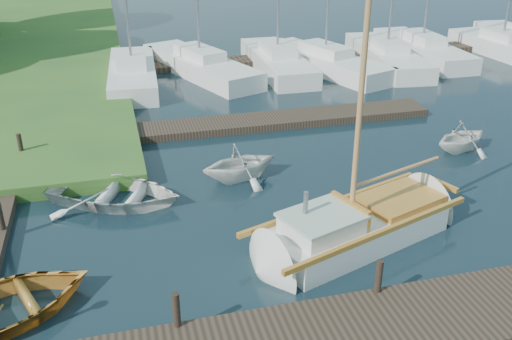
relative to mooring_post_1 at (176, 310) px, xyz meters
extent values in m
plane|color=black|center=(3.00, 5.00, -0.70)|extent=(160.00, 160.00, 0.00)
cube|color=black|center=(3.00, -1.00, -0.55)|extent=(18.00, 2.20, 0.30)
cube|color=black|center=(5.00, 11.50, -0.55)|extent=(14.00, 1.60, 0.30)
cube|color=black|center=(13.00, 21.00, -0.55)|extent=(30.00, 1.60, 0.30)
cylinder|color=black|center=(0.00, 0.00, 0.00)|extent=(0.16, 0.16, 0.80)
cylinder|color=black|center=(4.50, 0.00, 0.00)|extent=(0.16, 0.16, 0.80)
cylinder|color=black|center=(-4.00, 5.00, 0.00)|extent=(0.16, 0.16, 0.80)
cylinder|color=black|center=(-4.00, 10.00, 0.00)|extent=(0.16, 0.16, 0.80)
cube|color=silver|center=(5.07, 2.50, -0.47)|extent=(5.38, 3.54, 0.90)
cone|color=silver|center=(7.95, 3.51, -0.47)|extent=(1.87, 2.28, 1.96)
cone|color=silver|center=(2.28, 1.52, -0.47)|extent=(1.59, 2.18, 1.96)
cube|color=#9B5C1D|center=(4.76, 3.39, 0.04)|extent=(5.89, 2.16, 0.14)
cube|color=#9B5C1D|center=(5.38, 1.61, 0.04)|extent=(5.89, 2.16, 0.14)
cube|color=#9B5C1D|center=(8.28, 3.62, 0.04)|extent=(0.48, 1.08, 0.14)
cube|color=silver|center=(3.94, 2.10, 0.20)|extent=(2.16, 1.92, 0.44)
cube|color=#A9BEA8|center=(3.94, 2.10, 0.45)|extent=(2.29, 2.04, 0.08)
cube|color=#9B5C1D|center=(4.83, 2.42, 0.28)|extent=(0.58, 1.36, 0.60)
cylinder|color=slate|center=(3.55, 2.29, 0.78)|extent=(0.12, 0.12, 0.60)
cube|color=#9B5C1D|center=(6.58, 3.03, 0.08)|extent=(2.57, 2.14, 0.20)
cylinder|color=#A68342|center=(4.88, 2.43, 4.18)|extent=(0.14, 0.14, 8.40)
cylinder|color=#A68342|center=(6.39, 2.96, 0.98)|extent=(3.05, 1.15, 0.10)
imported|color=silver|center=(-1.03, 6.32, -0.28)|extent=(4.90, 4.36, 0.84)
imported|color=silver|center=(2.96, 6.92, -0.03)|extent=(2.97, 2.70, 1.35)
imported|color=silver|center=(11.29, 7.18, -0.08)|extent=(2.86, 2.64, 1.25)
cube|color=silver|center=(0.32, 18.80, -0.25)|extent=(2.67, 8.10, 0.90)
cube|color=silver|center=(0.32, 18.80, 0.45)|extent=(1.56, 2.87, 0.50)
cube|color=silver|center=(3.81, 19.50, -0.25)|extent=(5.19, 9.04, 0.90)
cube|color=silver|center=(3.81, 19.50, 0.45)|extent=(2.41, 3.39, 0.50)
cube|color=silver|center=(7.93, 19.23, -0.25)|extent=(2.34, 8.13, 0.90)
cube|color=silver|center=(7.93, 19.23, 0.45)|extent=(1.45, 2.86, 0.50)
cube|color=silver|center=(10.37, 18.54, -0.25)|extent=(4.90, 8.68, 0.90)
cube|color=silver|center=(10.37, 18.54, 0.45)|extent=(2.31, 3.25, 0.50)
cube|color=silver|center=(14.12, 18.86, -0.25)|extent=(3.13, 8.70, 0.90)
cube|color=silver|center=(14.12, 18.86, 0.45)|extent=(1.72, 3.12, 0.50)
cube|color=silver|center=(16.82, 19.80, -0.25)|extent=(2.32, 8.54, 0.90)
cube|color=silver|center=(16.82, 19.80, 0.45)|extent=(1.44, 3.00, 0.50)
cube|color=silver|center=(21.66, 19.18, -0.25)|extent=(2.75, 7.34, 0.90)
cube|color=silver|center=(21.66, 19.18, 0.45)|extent=(1.59, 2.62, 0.50)
camera|label=1|loc=(-0.79, -9.37, 7.55)|focal=40.00mm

